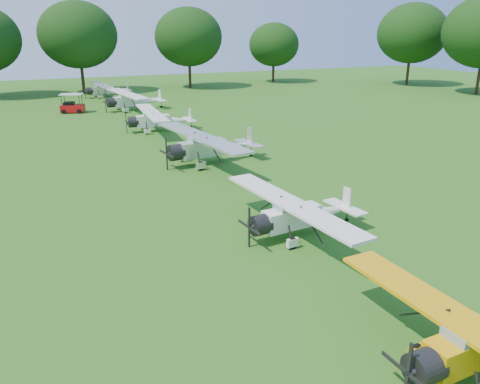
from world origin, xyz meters
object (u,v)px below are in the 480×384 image
(aircraft_5, at_px, (158,119))
(aircraft_7, at_px, (106,89))
(aircraft_3, at_px, (300,213))
(aircraft_4, at_px, (209,145))
(golf_cart, at_px, (72,106))
(aircraft_6, at_px, (133,99))

(aircraft_5, relative_size, aircraft_7, 1.03)
(aircraft_3, height_order, aircraft_7, aircraft_7)
(aircraft_4, height_order, golf_cart, aircraft_4)
(aircraft_3, bearing_deg, aircraft_4, 82.25)
(aircraft_7, bearing_deg, aircraft_4, -91.46)
(aircraft_4, height_order, aircraft_5, aircraft_4)
(aircraft_6, xyz_separation_m, aircraft_7, (-1.10, 12.45, -0.15))
(golf_cart, bearing_deg, aircraft_4, -56.58)
(aircraft_5, distance_m, aircraft_7, 25.11)
(aircraft_3, bearing_deg, golf_cart, 93.63)
(aircraft_3, distance_m, aircraft_5, 25.31)
(aircraft_3, height_order, aircraft_4, aircraft_4)
(aircraft_5, xyz_separation_m, aircraft_7, (-0.79, 25.10, -0.03))
(aircraft_4, bearing_deg, aircraft_7, 84.07)
(aircraft_3, bearing_deg, aircraft_7, 85.29)
(aircraft_6, bearing_deg, aircraft_4, -96.70)
(aircraft_6, xyz_separation_m, golf_cart, (-6.67, 1.11, -0.58))
(aircraft_3, bearing_deg, aircraft_6, 83.92)
(aircraft_5, xyz_separation_m, aircraft_6, (0.31, 12.64, 0.12))
(aircraft_4, relative_size, aircraft_6, 1.02)
(aircraft_4, xyz_separation_m, aircraft_6, (-0.19, 24.85, -0.02))
(aircraft_4, distance_m, aircraft_7, 37.33)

